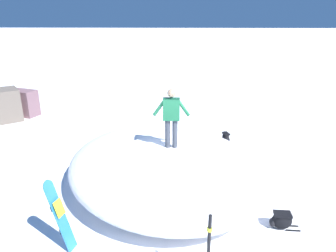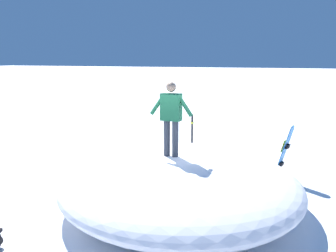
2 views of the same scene
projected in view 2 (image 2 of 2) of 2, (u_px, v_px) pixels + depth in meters
name	position (u px, v px, depth m)	size (l,w,h in m)	color
ground	(164.00, 196.00, 9.31)	(240.00, 240.00, 0.00)	white
snow_mound	(179.00, 181.00, 8.65)	(6.28, 5.26, 1.12)	white
snowboarder_standing	(171.00, 114.00, 8.47)	(0.22, 1.00, 1.64)	#333842
snowboard_primary_upright	(284.00, 152.00, 10.39)	(0.38, 0.51, 1.54)	#2672BF
backpack_near	(116.00, 163.00, 11.52)	(0.32, 0.69, 0.41)	black
trail_marker_pole	(192.00, 137.00, 12.32)	(0.10, 0.10, 1.53)	black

